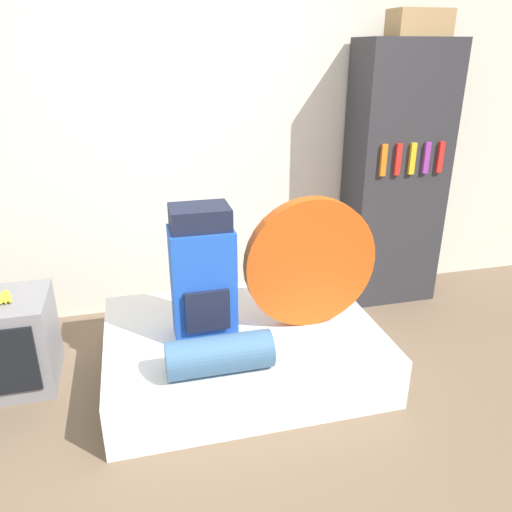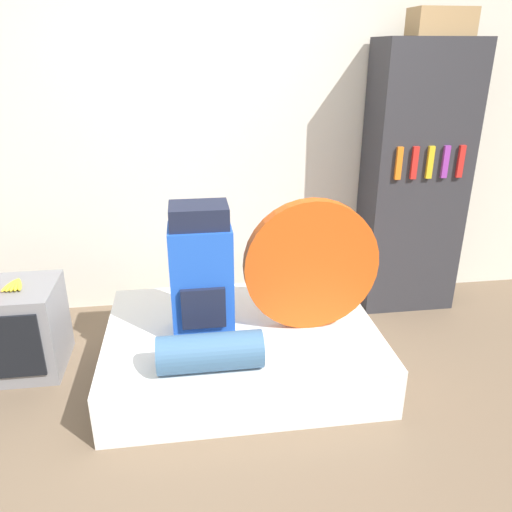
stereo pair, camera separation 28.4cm
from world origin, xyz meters
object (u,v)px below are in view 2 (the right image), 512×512
(backpack, at_px, (202,273))
(tent_bag, at_px, (311,265))
(cardboard_box, at_px, (441,22))
(sleeping_roll, at_px, (210,352))
(television, at_px, (13,329))
(bookshelf, at_px, (414,182))

(backpack, xyz_separation_m, tent_bag, (0.63, -0.01, 0.02))
(tent_bag, distance_m, cardboard_box, 1.80)
(tent_bag, relative_size, cardboard_box, 2.01)
(sleeping_roll, bearing_deg, television, 152.17)
(tent_bag, bearing_deg, television, 171.97)
(backpack, distance_m, bookshelf, 1.78)
(backpack, xyz_separation_m, bookshelf, (1.57, 0.78, 0.28))
(backpack, distance_m, sleeping_roll, 0.47)
(backpack, xyz_separation_m, television, (-1.15, 0.24, -0.41))
(sleeping_roll, relative_size, television, 0.96)
(sleeping_roll, bearing_deg, cardboard_box, 35.21)
(tent_bag, bearing_deg, cardboard_box, 37.66)
(backpack, bearing_deg, bookshelf, 26.28)
(bookshelf, height_order, cardboard_box, cardboard_box)
(backpack, relative_size, tent_bag, 0.99)
(backpack, relative_size, cardboard_box, 1.98)
(television, bearing_deg, backpack, -11.74)
(tent_bag, bearing_deg, backpack, 178.91)
(television, relative_size, bookshelf, 0.29)
(cardboard_box, bearing_deg, bookshelf, 141.90)
(sleeping_roll, bearing_deg, backpack, 92.78)
(sleeping_roll, height_order, cardboard_box, cardboard_box)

